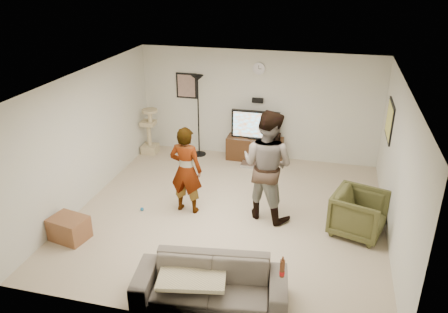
% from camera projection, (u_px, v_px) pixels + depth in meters
% --- Properties ---
extents(floor, '(5.50, 5.50, 0.02)m').
position_uv_depth(floor, '(230.00, 214.00, 8.17)').
color(floor, tan).
rests_on(floor, ground).
extents(ceiling, '(5.50, 5.50, 0.02)m').
position_uv_depth(ceiling, '(230.00, 80.00, 7.15)').
color(ceiling, white).
rests_on(ceiling, wall_back).
extents(wall_back, '(5.50, 0.04, 2.50)m').
position_uv_depth(wall_back, '(258.00, 105.00, 10.09)').
color(wall_back, silver).
rests_on(wall_back, floor).
extents(wall_front, '(5.50, 0.04, 2.50)m').
position_uv_depth(wall_front, '(176.00, 240.00, 5.22)').
color(wall_front, silver).
rests_on(wall_front, floor).
extents(wall_left, '(0.04, 5.50, 2.50)m').
position_uv_depth(wall_left, '(87.00, 137.00, 8.27)').
color(wall_left, silver).
rests_on(wall_left, floor).
extents(wall_right, '(0.04, 5.50, 2.50)m').
position_uv_depth(wall_right, '(397.00, 168.00, 7.04)').
color(wall_right, silver).
rests_on(wall_right, floor).
extents(wall_clock, '(0.26, 0.04, 0.26)m').
position_uv_depth(wall_clock, '(259.00, 69.00, 9.72)').
color(wall_clock, silver).
rests_on(wall_clock, wall_back).
extents(wall_speaker, '(0.25, 0.10, 0.10)m').
position_uv_depth(wall_speaker, '(258.00, 100.00, 9.99)').
color(wall_speaker, black).
rests_on(wall_speaker, wall_back).
extents(picture_back, '(0.42, 0.03, 0.52)m').
position_uv_depth(picture_back, '(187.00, 86.00, 10.32)').
color(picture_back, '#866B60').
rests_on(picture_back, wall_back).
extents(picture_right, '(0.03, 0.78, 0.62)m').
position_uv_depth(picture_right, '(390.00, 121.00, 8.36)').
color(picture_right, '#E6D962').
rests_on(picture_right, wall_right).
extents(tv_stand, '(1.29, 0.45, 0.54)m').
position_uv_depth(tv_stand, '(255.00, 149.00, 10.28)').
color(tv_stand, '#351E0F').
rests_on(tv_stand, floor).
extents(console_box, '(0.40, 0.30, 0.07)m').
position_uv_depth(console_box, '(250.00, 165.00, 10.03)').
color(console_box, silver).
rests_on(console_box, floor).
extents(tv, '(1.10, 0.08, 0.65)m').
position_uv_depth(tv, '(255.00, 125.00, 10.03)').
color(tv, black).
rests_on(tv, tv_stand).
extents(tv_screen, '(1.01, 0.01, 0.57)m').
position_uv_depth(tv_screen, '(255.00, 125.00, 9.99)').
color(tv_screen, '#56C9FA').
rests_on(tv_screen, tv).
extents(floor_lamp, '(0.32, 0.32, 1.93)m').
position_uv_depth(floor_lamp, '(198.00, 116.00, 10.25)').
color(floor_lamp, black).
rests_on(floor_lamp, floor).
extents(cat_tree, '(0.38, 0.38, 1.12)m').
position_uv_depth(cat_tree, '(149.00, 131.00, 10.52)').
color(cat_tree, tan).
rests_on(cat_tree, floor).
extents(person_left, '(0.63, 0.43, 1.65)m').
position_uv_depth(person_left, '(186.00, 170.00, 7.94)').
color(person_left, '#99999B').
rests_on(person_left, floor).
extents(person_right, '(1.19, 1.06, 2.01)m').
position_uv_depth(person_right, '(267.00, 165.00, 7.70)').
color(person_right, '#384175').
rests_on(person_right, floor).
extents(sofa, '(2.15, 1.08, 0.60)m').
position_uv_depth(sofa, '(210.00, 283.00, 5.94)').
color(sofa, '#595149').
rests_on(sofa, floor).
extents(throw_blanket, '(1.02, 0.86, 0.06)m').
position_uv_depth(throw_blanket, '(193.00, 274.00, 5.95)').
color(throw_blanket, '#C8BB8F').
rests_on(throw_blanket, sofa).
extents(beer_bottle, '(0.06, 0.06, 0.25)m').
position_uv_depth(beer_bottle, '(282.00, 268.00, 5.55)').
color(beer_bottle, '#5F3018').
rests_on(beer_bottle, sofa).
extents(armchair, '(1.04, 1.03, 0.76)m').
position_uv_depth(armchair, '(359.00, 213.00, 7.42)').
color(armchair, '#424221').
rests_on(armchair, floor).
extents(side_table, '(0.67, 0.55, 0.40)m').
position_uv_depth(side_table, '(69.00, 228.00, 7.34)').
color(side_table, brown).
rests_on(side_table, floor).
extents(toy_ball, '(0.07, 0.07, 0.07)m').
position_uv_depth(toy_ball, '(142.00, 209.00, 8.23)').
color(toy_ball, '#1C6192').
rests_on(toy_ball, floor).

